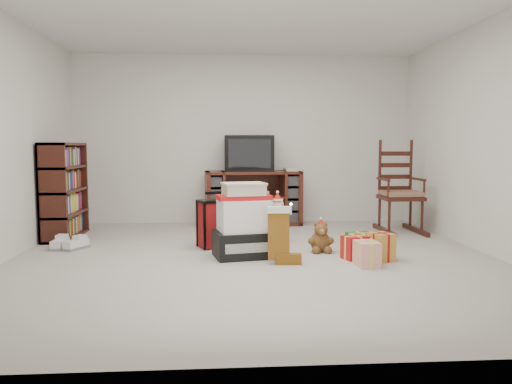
{
  "coord_description": "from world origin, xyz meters",
  "views": [
    {
      "loc": [
        -0.34,
        -5.01,
        1.16
      ],
      "look_at": [
        0.06,
        0.6,
        0.64
      ],
      "focal_mm": 35.0,
      "sensor_mm": 36.0,
      "label": 1
    }
  ],
  "objects_px": {
    "tv_stand": "(253,198)",
    "santa_figurine": "(277,223)",
    "gift_pile": "(244,225)",
    "crt_television": "(249,153)",
    "mrs_claus_figurine": "(224,218)",
    "red_suitcase": "(218,223)",
    "teddy_bear": "(320,239)",
    "gift_cluster": "(363,248)",
    "sneaker_pair": "(68,244)",
    "bookshelf": "(65,192)",
    "rocking_chair": "(399,199)"
  },
  "relations": [
    {
      "from": "rocking_chair",
      "to": "gift_cluster",
      "type": "bearing_deg",
      "value": -120.8
    },
    {
      "from": "gift_cluster",
      "to": "crt_television",
      "type": "distance_m",
      "value": 2.72
    },
    {
      "from": "tv_stand",
      "to": "sneaker_pair",
      "type": "height_order",
      "value": "tv_stand"
    },
    {
      "from": "gift_cluster",
      "to": "tv_stand",
      "type": "bearing_deg",
      "value": 113.04
    },
    {
      "from": "bookshelf",
      "to": "teddy_bear",
      "type": "distance_m",
      "value": 3.27
    },
    {
      "from": "gift_cluster",
      "to": "crt_television",
      "type": "xyz_separation_m",
      "value": [
        -1.03,
        2.34,
        0.93
      ]
    },
    {
      "from": "crt_television",
      "to": "mrs_claus_figurine",
      "type": "bearing_deg",
      "value": -106.09
    },
    {
      "from": "santa_figurine",
      "to": "gift_cluster",
      "type": "bearing_deg",
      "value": -49.51
    },
    {
      "from": "teddy_bear",
      "to": "gift_cluster",
      "type": "xyz_separation_m",
      "value": [
        0.37,
        -0.37,
        -0.03
      ]
    },
    {
      "from": "teddy_bear",
      "to": "red_suitcase",
      "type": "bearing_deg",
      "value": 162.88
    },
    {
      "from": "rocking_chair",
      "to": "santa_figurine",
      "type": "relative_size",
      "value": 2.11
    },
    {
      "from": "red_suitcase",
      "to": "tv_stand",
      "type": "bearing_deg",
      "value": 49.16
    },
    {
      "from": "sneaker_pair",
      "to": "rocking_chair",
      "type": "bearing_deg",
      "value": 25.43
    },
    {
      "from": "tv_stand",
      "to": "sneaker_pair",
      "type": "bearing_deg",
      "value": -148.8
    },
    {
      "from": "rocking_chair",
      "to": "gift_pile",
      "type": "xyz_separation_m",
      "value": [
        -2.16,
        -1.4,
        -0.11
      ]
    },
    {
      "from": "red_suitcase",
      "to": "mrs_claus_figurine",
      "type": "xyz_separation_m",
      "value": [
        0.07,
        0.52,
        -0.02
      ]
    },
    {
      "from": "tv_stand",
      "to": "rocking_chair",
      "type": "bearing_deg",
      "value": -24.88
    },
    {
      "from": "gift_pile",
      "to": "santa_figurine",
      "type": "relative_size",
      "value": 1.24
    },
    {
      "from": "sneaker_pair",
      "to": "bookshelf",
      "type": "bearing_deg",
      "value": 121.52
    },
    {
      "from": "teddy_bear",
      "to": "gift_cluster",
      "type": "height_order",
      "value": "teddy_bear"
    },
    {
      "from": "bookshelf",
      "to": "mrs_claus_figurine",
      "type": "relative_size",
      "value": 1.79
    },
    {
      "from": "rocking_chair",
      "to": "sneaker_pair",
      "type": "xyz_separation_m",
      "value": [
        -4.11,
        -0.88,
        -0.39
      ]
    },
    {
      "from": "bookshelf",
      "to": "gift_cluster",
      "type": "relative_size",
      "value": 1.58
    },
    {
      "from": "rocking_chair",
      "to": "mrs_claus_figurine",
      "type": "relative_size",
      "value": 1.93
    },
    {
      "from": "gift_pile",
      "to": "mrs_claus_figurine",
      "type": "xyz_separation_m",
      "value": [
        -0.2,
        1.04,
        -0.08
      ]
    },
    {
      "from": "santa_figurine",
      "to": "crt_television",
      "type": "distance_m",
      "value": 1.66
    },
    {
      "from": "santa_figurine",
      "to": "rocking_chair",
      "type": "bearing_deg",
      "value": 21.66
    },
    {
      "from": "bookshelf",
      "to": "rocking_chair",
      "type": "height_order",
      "value": "rocking_chair"
    },
    {
      "from": "bookshelf",
      "to": "teddy_bear",
      "type": "bearing_deg",
      "value": -19.81
    },
    {
      "from": "red_suitcase",
      "to": "gift_cluster",
      "type": "xyz_separation_m",
      "value": [
        1.48,
        -0.71,
        -0.16
      ]
    },
    {
      "from": "gift_pile",
      "to": "sneaker_pair",
      "type": "distance_m",
      "value": 2.04
    },
    {
      "from": "mrs_claus_figurine",
      "to": "bookshelf",
      "type": "bearing_deg",
      "value": 173.27
    },
    {
      "from": "red_suitcase",
      "to": "crt_television",
      "type": "relative_size",
      "value": 0.88
    },
    {
      "from": "red_suitcase",
      "to": "sneaker_pair",
      "type": "bearing_deg",
      "value": 156.74
    },
    {
      "from": "santa_figurine",
      "to": "red_suitcase",
      "type": "bearing_deg",
      "value": -164.31
    },
    {
      "from": "gift_cluster",
      "to": "santa_figurine",
      "type": "bearing_deg",
      "value": 130.49
    },
    {
      "from": "bookshelf",
      "to": "mrs_claus_figurine",
      "type": "distance_m",
      "value": 2.04
    },
    {
      "from": "gift_pile",
      "to": "gift_cluster",
      "type": "height_order",
      "value": "gift_pile"
    },
    {
      "from": "gift_pile",
      "to": "crt_television",
      "type": "height_order",
      "value": "crt_television"
    },
    {
      "from": "gift_pile",
      "to": "teddy_bear",
      "type": "relative_size",
      "value": 2.32
    },
    {
      "from": "gift_pile",
      "to": "santa_figurine",
      "type": "bearing_deg",
      "value": 47.88
    },
    {
      "from": "tv_stand",
      "to": "santa_figurine",
      "type": "relative_size",
      "value": 2.33
    },
    {
      "from": "gift_pile",
      "to": "teddy_bear",
      "type": "xyz_separation_m",
      "value": [
        0.85,
        0.18,
        -0.19
      ]
    },
    {
      "from": "rocking_chair",
      "to": "sneaker_pair",
      "type": "relative_size",
      "value": 3.26
    },
    {
      "from": "mrs_claus_figurine",
      "to": "sneaker_pair",
      "type": "relative_size",
      "value": 1.69
    },
    {
      "from": "rocking_chair",
      "to": "red_suitcase",
      "type": "height_order",
      "value": "rocking_chair"
    },
    {
      "from": "bookshelf",
      "to": "gift_pile",
      "type": "xyz_separation_m",
      "value": [
        2.2,
        -1.28,
        -0.24
      ]
    },
    {
      "from": "gift_cluster",
      "to": "sneaker_pair",
      "type": "bearing_deg",
      "value": 167.29
    },
    {
      "from": "tv_stand",
      "to": "gift_cluster",
      "type": "xyz_separation_m",
      "value": [
        0.98,
        -2.3,
        -0.28
      ]
    },
    {
      "from": "red_suitcase",
      "to": "santa_figurine",
      "type": "height_order",
      "value": "red_suitcase"
    }
  ]
}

